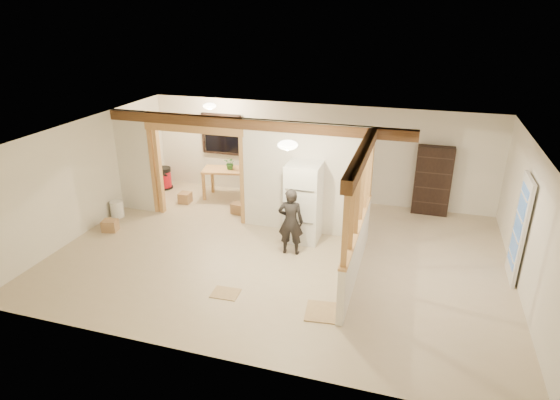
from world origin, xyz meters
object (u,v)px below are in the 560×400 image
(work_table, at_px, (229,184))
(refrigerator, at_px, (304,202))
(woman, at_px, (291,222))
(bookshelf, at_px, (433,181))
(shop_vac, at_px, (164,178))

(work_table, bearing_deg, refrigerator, -46.68)
(woman, bearing_deg, refrigerator, -103.78)
(woman, distance_m, bookshelf, 4.01)
(refrigerator, distance_m, bookshelf, 3.46)
(refrigerator, height_order, work_table, refrigerator)
(refrigerator, distance_m, shop_vac, 4.89)
(bookshelf, bearing_deg, work_table, -173.82)
(woman, bearing_deg, work_table, -51.91)
(refrigerator, distance_m, woman, 0.72)
(work_table, bearing_deg, woman, -57.34)
(woman, xyz_separation_m, work_table, (-2.36, 2.39, -0.30))
(shop_vac, bearing_deg, refrigerator, -22.55)
(woman, bearing_deg, shop_vac, -36.74)
(refrigerator, bearing_deg, bookshelf, 40.40)
(refrigerator, relative_size, work_table, 1.32)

